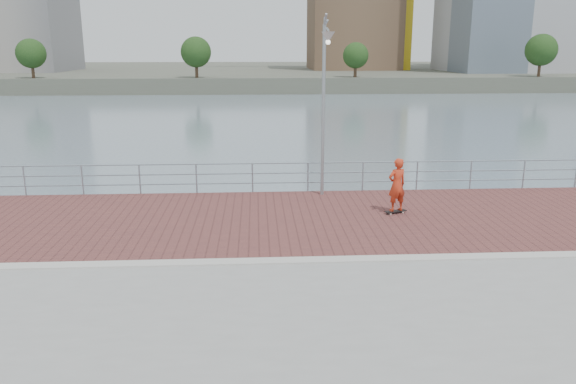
{
  "coord_description": "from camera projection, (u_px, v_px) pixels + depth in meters",
  "views": [
    {
      "loc": [
        -0.87,
        -13.18,
        5.25
      ],
      "look_at": [
        0.0,
        2.0,
        1.3
      ],
      "focal_mm": 35.0,
      "sensor_mm": 36.0,
      "label": 1
    }
  ],
  "objects": [
    {
      "name": "brick_lane",
      "position": [
        285.0,
        219.0,
        17.58
      ],
      "size": [
        40.0,
        6.8,
        0.02
      ],
      "primitive_type": "cube",
      "color": "brown",
      "rests_on": "seawall"
    },
    {
      "name": "far_shore",
      "position": [
        259.0,
        73.0,
        132.66
      ],
      "size": [
        320.0,
        95.0,
        2.5
      ],
      "primitive_type": "cube",
      "color": "#4C5142",
      "rests_on": "ground"
    },
    {
      "name": "street_lamp",
      "position": [
        325.0,
        76.0,
        18.97
      ],
      "size": [
        0.44,
        1.28,
        6.03
      ],
      "color": "gray",
      "rests_on": "brick_lane"
    },
    {
      "name": "curb",
      "position": [
        293.0,
        261.0,
        14.1
      ],
      "size": [
        40.0,
        0.4,
        0.06
      ],
      "primitive_type": "cube",
      "color": "#B7B5AD",
      "rests_on": "seawall"
    },
    {
      "name": "skateboard",
      "position": [
        396.0,
        211.0,
        18.14
      ],
      "size": [
        0.75,
        0.43,
        0.08
      ],
      "rotation": [
        0.0,
        0.0,
        0.36
      ],
      "color": "black",
      "rests_on": "brick_lane"
    },
    {
      "name": "water",
      "position": [
        292.0,
        334.0,
        14.61
      ],
      "size": [
        400.0,
        400.0,
        0.0
      ],
      "primitive_type": "plane",
      "color": "slate",
      "rests_on": "ground"
    },
    {
      "name": "skateboarder",
      "position": [
        397.0,
        185.0,
        17.91
      ],
      "size": [
        0.73,
        0.61,
        1.73
      ],
      "primitive_type": "imported",
      "rotation": [
        0.0,
        0.0,
        3.5
      ],
      "color": "red",
      "rests_on": "skateboard"
    },
    {
      "name": "shoreline_trees",
      "position": [
        387.0,
        52.0,
        88.52
      ],
      "size": [
        169.34,
        5.05,
        6.73
      ],
      "color": "#473323",
      "rests_on": "far_shore"
    },
    {
      "name": "guardrail",
      "position": [
        280.0,
        174.0,
        20.7
      ],
      "size": [
        39.06,
        0.06,
        1.13
      ],
      "color": "#8C9EA8",
      "rests_on": "brick_lane"
    }
  ]
}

